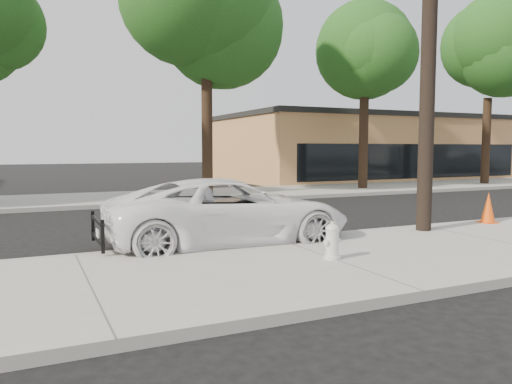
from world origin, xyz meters
TOP-DOWN VIEW (x-y plane):
  - ground at (0.00, 0.00)m, footprint 120.00×120.00m
  - near_sidewalk at (0.00, -4.30)m, footprint 90.00×4.40m
  - far_sidewalk at (0.00, 8.50)m, footprint 90.00×5.00m
  - curb_near at (0.00, -2.10)m, footprint 90.00×0.12m
  - building_main at (16.00, 16.00)m, footprint 18.00×10.00m
  - utility_pole at (3.60, -2.70)m, footprint 1.40×0.34m
  - tree_c at (2.22, 7.64)m, footprint 4.96×4.80m
  - tree_d at (10.20, 7.95)m, footprint 4.50×4.35m
  - tree_e at (18.21, 7.74)m, footprint 4.80×4.65m
  - police_cruiser at (-0.90, -1.80)m, footprint 5.21×2.54m
  - fire_hydrant at (-0.02, -4.35)m, footprint 0.33×0.29m
  - traffic_cone at (5.94, -2.50)m, footprint 0.44×0.44m

SIDE VIEW (x-z plane):
  - ground at x=0.00m, z-range 0.00..0.00m
  - near_sidewalk at x=0.00m, z-range 0.00..0.15m
  - far_sidewalk at x=0.00m, z-range 0.00..0.15m
  - curb_near at x=0.00m, z-range -0.01..0.15m
  - fire_hydrant at x=-0.02m, z-range 0.14..0.75m
  - traffic_cone at x=5.94m, z-range 0.14..0.92m
  - police_cruiser at x=-0.90m, z-range 0.00..1.43m
  - building_main at x=16.00m, z-range 0.00..4.00m
  - utility_pole at x=3.60m, z-range 0.20..9.20m
  - tree_d at x=10.20m, z-range 1.99..10.74m
  - tree_e at x=18.21m, z-range 2.07..11.32m
  - tree_c at x=2.22m, z-range 2.13..11.68m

